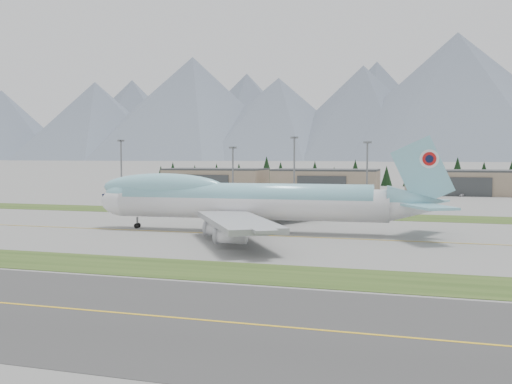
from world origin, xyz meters
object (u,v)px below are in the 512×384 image
(service_vehicle_a, at_px, (253,193))
(service_vehicle_b, at_px, (430,199))
(hangar_right, at_px, (462,182))
(boeing_747_freighter, at_px, (246,200))
(hangar_center, at_px, (326,181))
(hangar_left, at_px, (216,179))
(service_vehicle_c, at_px, (462,197))

(service_vehicle_a, height_order, service_vehicle_b, service_vehicle_a)
(hangar_right, height_order, service_vehicle_a, hangar_right)
(boeing_747_freighter, distance_m, service_vehicle_b, 120.73)
(hangar_center, height_order, hangar_right, same)
(service_vehicle_b, bearing_deg, hangar_right, -15.80)
(hangar_right, relative_size, service_vehicle_a, 14.14)
(boeing_747_freighter, height_order, hangar_left, boeing_747_freighter)
(boeing_747_freighter, xyz_separation_m, service_vehicle_c, (53.77, 130.57, -6.96))
(hangar_center, relative_size, service_vehicle_b, 13.87)
(hangar_center, bearing_deg, service_vehicle_c, -13.55)
(hangar_left, relative_size, hangar_center, 1.00)
(hangar_right, height_order, service_vehicle_c, hangar_right)
(service_vehicle_b, bearing_deg, hangar_center, 63.67)
(hangar_right, distance_m, service_vehicle_c, 15.28)
(boeing_747_freighter, bearing_deg, hangar_left, 109.99)
(boeing_747_freighter, height_order, hangar_right, boeing_747_freighter)
(service_vehicle_b, height_order, service_vehicle_c, service_vehicle_b)
(hangar_left, distance_m, hangar_center, 55.00)
(service_vehicle_c, bearing_deg, hangar_center, -174.15)
(service_vehicle_a, distance_m, service_vehicle_c, 90.02)
(boeing_747_freighter, distance_m, hangar_left, 156.96)
(hangar_left, height_order, service_vehicle_a, hangar_left)
(hangar_left, distance_m, hangar_right, 115.00)
(boeing_747_freighter, height_order, service_vehicle_a, boeing_747_freighter)
(service_vehicle_c, bearing_deg, hangar_left, -167.72)
(boeing_747_freighter, xyz_separation_m, hangar_left, (-60.44, 144.85, -1.57))
(boeing_747_freighter, relative_size, hangar_center, 1.66)
(hangar_center, bearing_deg, service_vehicle_a, -150.76)
(boeing_747_freighter, relative_size, hangar_left, 1.66)
(boeing_747_freighter, distance_m, hangar_right, 154.79)
(hangar_right, bearing_deg, hangar_center, 180.00)
(service_vehicle_a, bearing_deg, hangar_right, -11.97)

